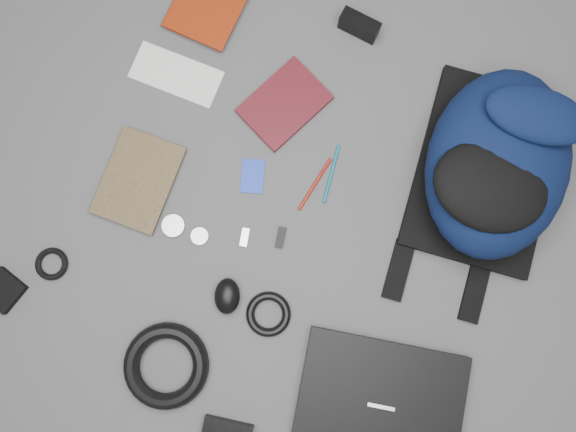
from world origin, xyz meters
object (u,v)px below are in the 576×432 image
at_px(comic_book, 107,169).
at_px(power_brick, 228,431).
at_px(mouse, 227,296).
at_px(laptop, 380,405).
at_px(compact_camera, 359,26).
at_px(pouch, 3,290).
at_px(dvd_case, 284,104).
at_px(backpack, 498,163).

xyz_separation_m(comic_book, power_brick, (0.53, -0.43, 0.01)).
bearing_deg(mouse, laptop, -33.39).
bearing_deg(compact_camera, pouch, -114.61).
distance_m(dvd_case, compact_camera, 0.27).
height_order(compact_camera, mouse, compact_camera).
height_order(laptop, power_brick, laptop).
xyz_separation_m(backpack, power_brick, (-0.30, -0.81, -0.09)).
distance_m(power_brick, pouch, 0.62).
relative_size(dvd_case, pouch, 2.50).
bearing_deg(comic_book, power_brick, -43.36).
bearing_deg(pouch, laptop, 8.24).
relative_size(dvd_case, compact_camera, 2.02).
bearing_deg(compact_camera, power_brick, -79.98).
distance_m(comic_book, mouse, 0.43).
xyz_separation_m(backpack, comic_book, (-0.84, -0.38, -0.10)).
bearing_deg(compact_camera, dvd_case, -105.67).
bearing_deg(mouse, pouch, -179.78).
relative_size(laptop, pouch, 4.62).
distance_m(backpack, laptop, 0.61).
distance_m(compact_camera, mouse, 0.74).
xyz_separation_m(comic_book, mouse, (0.40, -0.15, 0.01)).
relative_size(power_brick, pouch, 1.41).
bearing_deg(mouse, backpack, 27.55).
distance_m(comic_book, compact_camera, 0.71).
bearing_deg(backpack, laptop, -99.55).
distance_m(compact_camera, pouch, 1.07).
relative_size(laptop, compact_camera, 3.74).
bearing_deg(mouse, compact_camera, 65.95).
xyz_separation_m(compact_camera, pouch, (-0.50, -0.95, -0.02)).
height_order(comic_book, power_brick, power_brick).
relative_size(compact_camera, pouch, 1.24).
relative_size(dvd_case, power_brick, 1.77).
bearing_deg(dvd_case, backpack, 27.49).
bearing_deg(power_brick, mouse, 102.94).
xyz_separation_m(dvd_case, power_brick, (0.21, -0.76, 0.01)).
bearing_deg(laptop, compact_camera, 103.18).
xyz_separation_m(mouse, power_brick, (0.13, -0.28, -0.01)).
relative_size(comic_book, power_brick, 1.99).
distance_m(backpack, power_brick, 0.87).
bearing_deg(laptop, mouse, 155.97).
bearing_deg(backpack, dvd_case, 176.90).
distance_m(dvd_case, pouch, 0.81).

